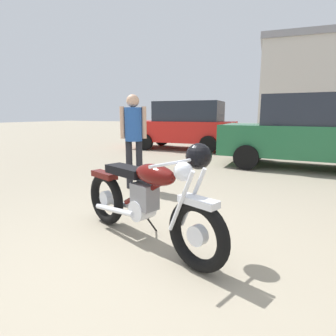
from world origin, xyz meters
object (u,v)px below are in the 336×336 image
object	(u,v)px
bystander	(134,132)
red_hatchback_near	(335,124)
vintage_motorcycle	(149,198)
silver_sedan_mid	(308,131)
blue_hatchback_right	(185,125)

from	to	relation	value
bystander	red_hatchback_near	xyz separation A→B (m)	(3.95, 7.97, -0.08)
vintage_motorcycle	bystander	bearing A→B (deg)	146.46
silver_sedan_mid	red_hatchback_near	bearing A→B (deg)	-102.08
silver_sedan_mid	bystander	bearing A→B (deg)	50.72
vintage_motorcycle	bystander	xyz separation A→B (m)	(-1.28, 1.80, 0.53)
red_hatchback_near	blue_hatchback_right	xyz separation A→B (m)	(-5.18, -2.33, -0.02)
vintage_motorcycle	blue_hatchback_right	xyz separation A→B (m)	(-2.50, 7.44, 0.43)
bystander	red_hatchback_near	bearing A→B (deg)	125.74
bystander	red_hatchback_near	distance (m)	8.90
blue_hatchback_right	vintage_motorcycle	bearing A→B (deg)	105.26
bystander	silver_sedan_mid	size ratio (longest dim) A/B	0.42
red_hatchback_near	bystander	bearing A→B (deg)	-117.94
blue_hatchback_right	red_hatchback_near	bearing A→B (deg)	-159.05
bystander	vintage_motorcycle	bearing A→B (deg)	7.44
silver_sedan_mid	blue_hatchback_right	bearing A→B (deg)	-27.94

